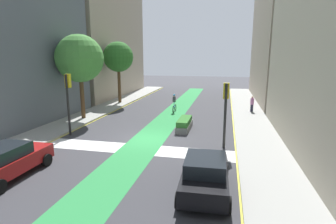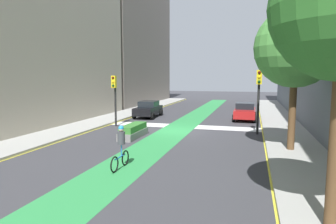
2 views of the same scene
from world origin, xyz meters
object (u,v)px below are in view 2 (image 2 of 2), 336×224
street_tree_near (295,48)px  median_planter (133,131)px  car_black_right_near (148,109)px  traffic_signal_near_left (259,90)px  cyclist_in_lane (121,146)px  traffic_signal_near_right (115,91)px  car_red_left_near (245,111)px

street_tree_near → median_planter: size_ratio=2.34×
car_black_right_near → street_tree_near: (-11.72, 10.70, 4.57)m
street_tree_near → median_planter: 10.69m
traffic_signal_near_left → cyclist_in_lane: bearing=58.9°
cyclist_in_lane → street_tree_near: size_ratio=0.25×
traffic_signal_near_right → street_tree_near: bearing=158.5°
traffic_signal_near_right → traffic_signal_near_left: bearing=178.0°
traffic_signal_near_right → cyclist_in_lane: traffic_signal_near_right is taller
traffic_signal_near_left → car_red_left_near: bearing=-81.5°
street_tree_near → car_red_left_near: bearing=-76.9°
car_red_left_near → median_planter: car_red_left_near is taller
car_red_left_near → median_planter: 12.10m
car_red_left_near → street_tree_near: size_ratio=0.58×
traffic_signal_near_left → median_planter: 8.83m
traffic_signal_near_left → traffic_signal_near_right: bearing=-2.0°
street_tree_near → cyclist_in_lane: bearing=34.1°
car_red_left_near → median_planter: (6.76, 10.02, -0.40)m
car_red_left_near → street_tree_near: 12.47m
car_black_right_near → cyclist_in_lane: size_ratio=2.30×
traffic_signal_near_right → median_planter: 5.33m
traffic_signal_near_right → car_black_right_near: 6.17m
traffic_signal_near_right → traffic_signal_near_left: (-10.83, 0.38, 0.24)m
car_red_left_near → car_black_right_near: same height
traffic_signal_near_left → street_tree_near: 5.34m
car_black_right_near → cyclist_in_lane: bearing=105.6°
street_tree_near → median_planter: bearing=-7.8°
car_black_right_near → median_planter: 9.71m
traffic_signal_near_left → street_tree_near: bearing=109.5°
traffic_signal_near_left → street_tree_near: street_tree_near is taller
traffic_signal_near_left → car_black_right_near: 12.06m
cyclist_in_lane → street_tree_near: street_tree_near is taller
car_black_right_near → street_tree_near: size_ratio=0.58×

